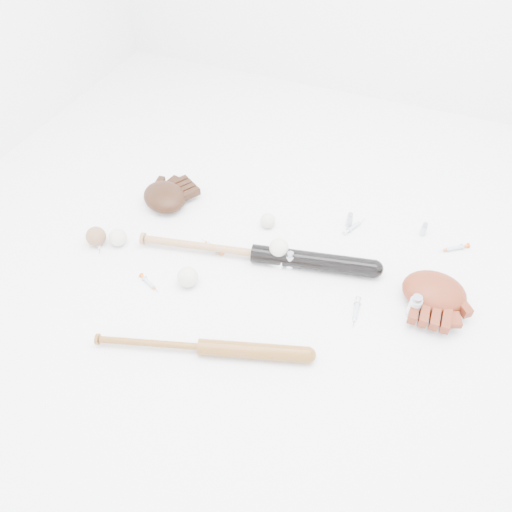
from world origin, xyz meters
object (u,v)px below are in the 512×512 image
at_px(bat_wood, 201,347).
at_px(glove_dark, 164,197).
at_px(bat_dark, 255,253).
at_px(pedestal, 278,258).

height_order(bat_wood, glove_dark, glove_dark).
distance_m(bat_dark, glove_dark, 0.53).
bearing_deg(bat_dark, glove_dark, 150.19).
bearing_deg(glove_dark, pedestal, 18.44).
bearing_deg(bat_dark, pedestal, 5.13).
bearing_deg(pedestal, bat_wood, -101.07).
bearing_deg(glove_dark, bat_wood, -20.91).
xyz_separation_m(bat_dark, bat_wood, (-0.01, -0.48, -0.01)).
distance_m(bat_wood, pedestal, 0.51).
distance_m(bat_wood, glove_dark, 0.81).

